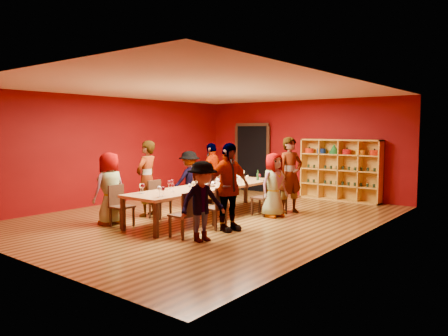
# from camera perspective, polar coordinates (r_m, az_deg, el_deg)

# --- Properties ---
(room_shell) EXTENTS (7.10, 9.10, 3.04)m
(room_shell) POSITION_cam_1_polar(r_m,az_deg,el_deg) (10.26, -1.94, 1.80)
(room_shell) COLOR brown
(room_shell) RESTS_ON ground
(tasting_table) EXTENTS (1.10, 4.50, 0.75)m
(tasting_table) POSITION_cam_1_polar(r_m,az_deg,el_deg) (10.33, -1.93, -2.64)
(tasting_table) COLOR tan
(tasting_table) RESTS_ON ground
(doorway) EXTENTS (1.40, 0.17, 2.30)m
(doorway) POSITION_cam_1_polar(r_m,az_deg,el_deg) (14.90, 3.80, 1.33)
(doorway) COLOR black
(doorway) RESTS_ON ground
(shelving_unit) EXTENTS (2.40, 0.40, 1.80)m
(shelving_unit) POSITION_cam_1_polar(r_m,az_deg,el_deg) (13.26, 14.96, 0.12)
(shelving_unit) COLOR gold
(shelving_unit) RESTS_ON ground
(chair_person_left_0) EXTENTS (0.42, 0.42, 0.89)m
(chair_person_left_0) POSITION_cam_1_polar(r_m,az_deg,el_deg) (9.69, -13.49, -4.51)
(chair_person_left_0) COLOR black
(chair_person_left_0) RESTS_ON ground
(person_left_0) EXTENTS (0.43, 0.78, 1.59)m
(person_left_0) POSITION_cam_1_polar(r_m,az_deg,el_deg) (9.90, -14.69, -2.59)
(person_left_0) COLOR beige
(person_left_0) RESTS_ON ground
(chair_person_left_1) EXTENTS (0.42, 0.42, 0.89)m
(chair_person_left_1) POSITION_cam_1_polar(r_m,az_deg,el_deg) (10.41, -8.65, -3.78)
(chair_person_left_1) COLOR black
(chair_person_left_1) RESTS_ON ground
(person_left_1) EXTENTS (0.63, 0.76, 1.82)m
(person_left_1) POSITION_cam_1_polar(r_m,az_deg,el_deg) (10.62, -10.05, -1.36)
(person_left_1) COLOR #C48389
(person_left_1) RESTS_ON ground
(chair_person_left_3) EXTENTS (0.42, 0.42, 0.89)m
(chair_person_left_3) POSITION_cam_1_polar(r_m,az_deg,el_deg) (11.52, -2.95, -2.88)
(chair_person_left_3) COLOR black
(chair_person_left_3) RESTS_ON ground
(person_left_3) EXTENTS (0.55, 1.03, 1.51)m
(person_left_3) POSITION_cam_1_polar(r_m,az_deg,el_deg) (11.77, -4.54, -1.44)
(person_left_3) COLOR silver
(person_left_3) RESTS_ON ground
(chair_person_left_4) EXTENTS (0.42, 0.42, 0.89)m
(chair_person_left_4) POSITION_cam_1_polar(r_m,az_deg,el_deg) (12.12, -0.47, -2.48)
(chair_person_left_4) COLOR black
(chair_person_left_4) RESTS_ON ground
(person_left_4) EXTENTS (0.64, 1.07, 1.71)m
(person_left_4) POSITION_cam_1_polar(r_m,az_deg,el_deg) (12.27, -1.57, -0.70)
(person_left_4) COLOR #505055
(person_left_4) RESTS_ON ground
(chair_person_right_0) EXTENTS (0.42, 0.42, 0.89)m
(chair_person_right_0) POSITION_cam_1_polar(r_m,az_deg,el_deg) (8.45, -5.07, -5.78)
(chair_person_right_0) COLOR black
(chair_person_right_0) RESTS_ON ground
(person_right_0) EXTENTS (0.62, 1.04, 1.50)m
(person_right_0) POSITION_cam_1_polar(r_m,az_deg,el_deg) (8.11, -2.83, -4.38)
(person_right_0) COLOR #D68F91
(person_right_0) RESTS_ON ground
(chair_person_right_1) EXTENTS (0.42, 0.42, 0.89)m
(chair_person_right_1) POSITION_cam_1_polar(r_m,az_deg,el_deg) (9.17, -0.86, -4.90)
(chair_person_right_1) COLOR black
(chair_person_right_1) RESTS_ON ground
(person_right_1) EXTENTS (0.73, 1.15, 1.81)m
(person_right_1) POSITION_cam_1_polar(r_m,az_deg,el_deg) (8.93, 0.54, -2.50)
(person_right_1) COLOR #D38D8F
(person_right_1) RESTS_ON ground
(chair_person_right_3) EXTENTS (0.42, 0.42, 0.89)m
(chair_person_right_3) POSITION_cam_1_polar(r_m,az_deg,el_deg) (10.62, 5.32, -3.56)
(chair_person_right_3) COLOR black
(chair_person_right_3) RESTS_ON ground
(person_right_3) EXTENTS (0.58, 0.83, 1.53)m
(person_right_3) POSITION_cam_1_polar(r_m,az_deg,el_deg) (10.44, 6.52, -2.23)
(person_right_3) COLOR black
(person_right_3) RESTS_ON ground
(chair_person_right_4) EXTENTS (0.42, 0.42, 0.89)m
(chair_person_right_4) POSITION_cam_1_polar(r_m,az_deg,el_deg) (11.22, 7.31, -3.12)
(chair_person_right_4) COLOR black
(chair_person_right_4) RESTS_ON ground
(person_right_4) EXTENTS (0.74, 0.84, 1.90)m
(person_right_4) POSITION_cam_1_polar(r_m,az_deg,el_deg) (11.01, 8.66, -0.92)
(person_right_4) COLOR white
(person_right_4) RESTS_ON ground
(wine_glass_0) EXTENTS (0.08, 0.08, 0.19)m
(wine_glass_0) POSITION_cam_1_polar(r_m,az_deg,el_deg) (10.13, -0.51, -1.71)
(wine_glass_0) COLOR white
(wine_glass_0) RESTS_ON tasting_table
(wine_glass_1) EXTENTS (0.09, 0.09, 0.22)m
(wine_glass_1) POSITION_cam_1_polar(r_m,az_deg,el_deg) (12.01, 2.52, -0.58)
(wine_glass_1) COLOR white
(wine_glass_1) RESTS_ON tasting_table
(wine_glass_2) EXTENTS (0.07, 0.07, 0.19)m
(wine_glass_2) POSITION_cam_1_polar(r_m,az_deg,el_deg) (9.37, -6.69, -2.32)
(wine_glass_2) COLOR white
(wine_glass_2) RESTS_ON tasting_table
(wine_glass_3) EXTENTS (0.09, 0.09, 0.22)m
(wine_glass_3) POSITION_cam_1_polar(r_m,az_deg,el_deg) (9.87, -6.85, -1.82)
(wine_glass_3) COLOR white
(wine_glass_3) RESTS_ON tasting_table
(wine_glass_4) EXTENTS (0.08, 0.08, 0.20)m
(wine_glass_4) POSITION_cam_1_polar(r_m,az_deg,el_deg) (11.08, -1.03, -1.11)
(wine_glass_4) COLOR white
(wine_glass_4) RESTS_ON tasting_table
(wine_glass_5) EXTENTS (0.09, 0.09, 0.22)m
(wine_glass_5) POSITION_cam_1_polar(r_m,az_deg,el_deg) (10.05, -3.26, -1.66)
(wine_glass_5) COLOR white
(wine_glass_5) RESTS_ON tasting_table
(wine_glass_6) EXTENTS (0.09, 0.09, 0.22)m
(wine_glass_6) POSITION_cam_1_polar(r_m,az_deg,el_deg) (9.21, -10.56, -2.34)
(wine_glass_6) COLOR white
(wine_glass_6) RESTS_ON tasting_table
(wine_glass_7) EXTENTS (0.08, 0.08, 0.20)m
(wine_glass_7) POSITION_cam_1_polar(r_m,az_deg,el_deg) (8.81, -7.97, -2.76)
(wine_glass_7) COLOR white
(wine_glass_7) RESTS_ON tasting_table
(wine_glass_8) EXTENTS (0.07, 0.07, 0.18)m
(wine_glass_8) POSITION_cam_1_polar(r_m,az_deg,el_deg) (11.41, 1.75, -1.00)
(wine_glass_8) COLOR white
(wine_glass_8) RESTS_ON tasting_table
(wine_glass_9) EXTENTS (0.09, 0.09, 0.22)m
(wine_glass_9) POSITION_cam_1_polar(r_m,az_deg,el_deg) (8.71, -8.45, -2.72)
(wine_glass_9) COLOR white
(wine_glass_9) RESTS_ON tasting_table
(wine_glass_10) EXTENTS (0.08, 0.08, 0.20)m
(wine_glass_10) POSITION_cam_1_polar(r_m,az_deg,el_deg) (10.11, -0.84, -1.68)
(wine_glass_10) COLOR white
(wine_glass_10) RESTS_ON tasting_table
(wine_glass_11) EXTENTS (0.08, 0.08, 0.19)m
(wine_glass_11) POSITION_cam_1_polar(r_m,az_deg,el_deg) (9.25, -4.51, -2.39)
(wine_glass_11) COLOR white
(wine_glass_11) RESTS_ON tasting_table
(wine_glass_12) EXTENTS (0.07, 0.07, 0.18)m
(wine_glass_12) POSITION_cam_1_polar(r_m,az_deg,el_deg) (10.47, -0.53, -1.55)
(wine_glass_12) COLOR white
(wine_glass_12) RESTS_ON tasting_table
(wine_glass_13) EXTENTS (0.08, 0.08, 0.20)m
(wine_glass_13) POSITION_cam_1_polar(r_m,az_deg,el_deg) (10.81, 2.08, -1.27)
(wine_glass_13) COLOR white
(wine_glass_13) RESTS_ON tasting_table
(wine_glass_14) EXTENTS (0.07, 0.07, 0.18)m
(wine_glass_14) POSITION_cam_1_polar(r_m,az_deg,el_deg) (11.46, 4.70, -0.99)
(wine_glass_14) COLOR white
(wine_glass_14) RESTS_ON tasting_table
(wine_glass_15) EXTENTS (0.08, 0.08, 0.20)m
(wine_glass_15) POSITION_cam_1_polar(r_m,az_deg,el_deg) (10.55, -3.54, -1.41)
(wine_glass_15) COLOR white
(wine_glass_15) RESTS_ON tasting_table
(wine_glass_16) EXTENTS (0.09, 0.09, 0.22)m
(wine_glass_16) POSITION_cam_1_polar(r_m,az_deg,el_deg) (10.49, -3.20, -1.39)
(wine_glass_16) COLOR white
(wine_glass_16) RESTS_ON tasting_table
(wine_glass_17) EXTENTS (0.08, 0.08, 0.21)m
(wine_glass_17) POSITION_cam_1_polar(r_m,az_deg,el_deg) (9.77, -7.23, -1.92)
(wine_glass_17) COLOR white
(wine_glass_17) RESTS_ON tasting_table
(wine_glass_18) EXTENTS (0.08, 0.08, 0.21)m
(wine_glass_18) POSITION_cam_1_polar(r_m,az_deg,el_deg) (9.26, -10.81, -2.37)
(wine_glass_18) COLOR white
(wine_glass_18) RESTS_ON tasting_table
(wine_glass_19) EXTENTS (0.08, 0.08, 0.20)m
(wine_glass_19) POSITION_cam_1_polar(r_m,az_deg,el_deg) (10.91, 3.06, -1.22)
(wine_glass_19) COLOR white
(wine_glass_19) RESTS_ON tasting_table
(wine_glass_20) EXTENTS (0.08, 0.08, 0.21)m
(wine_glass_20) POSITION_cam_1_polar(r_m,az_deg,el_deg) (9.48, -4.02, -2.11)
(wine_glass_20) COLOR white
(wine_glass_20) RESTS_ON tasting_table
(spittoon_bowl) EXTENTS (0.26, 0.26, 0.14)m
(spittoon_bowl) POSITION_cam_1_polar(r_m,az_deg,el_deg) (10.26, -1.75, -2.06)
(spittoon_bowl) COLOR silver
(spittoon_bowl) RESTS_ON tasting_table
(carafe_a) EXTENTS (0.10, 0.10, 0.23)m
(carafe_a) POSITION_cam_1_polar(r_m,az_deg,el_deg) (10.40, -2.62, -1.73)
(carafe_a) COLOR white
(carafe_a) RESTS_ON tasting_table
(carafe_b) EXTENTS (0.12, 0.12, 0.28)m
(carafe_b) POSITION_cam_1_polar(r_m,az_deg,el_deg) (9.85, -2.22, -1.98)
(carafe_b) COLOR white
(carafe_b) RESTS_ON tasting_table
(wine_bottle) EXTENTS (0.08, 0.08, 0.28)m
(wine_bottle) POSITION_cam_1_polar(r_m,az_deg,el_deg) (11.51, 4.43, -1.09)
(wine_bottle) COLOR #153C1D
(wine_bottle) RESTS_ON tasting_table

